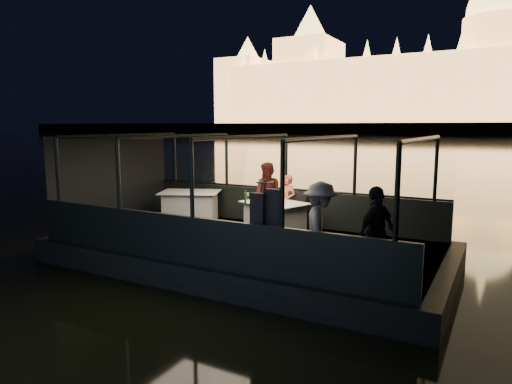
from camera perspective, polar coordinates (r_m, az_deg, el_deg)
The scene contains 29 objects.
river_water at distance 88.75m, azimuth 25.67°, elevation 5.51°, with size 500.00×500.00×0.00m, color black.
boat_hull at distance 10.33m, azimuth -1.08°, elevation -8.82°, with size 8.60×4.40×1.00m, color black.
boat_deck at distance 10.20m, azimuth -1.09°, elevation -6.25°, with size 8.00×4.00×0.04m, color black.
gunwale_port at distance 11.83m, azimuth 3.73°, elevation -1.90°, with size 8.00×0.08×0.90m, color black.
gunwale_starboard at distance 8.46m, azimuth -7.88°, elevation -6.09°, with size 8.00×0.08×0.90m, color black.
cabin_glass_port at distance 11.69m, azimuth 3.78°, elevation 3.66°, with size 8.00×0.02×1.40m, color #99B2B2, non-canonical shape.
cabin_glass_starboard at distance 8.25m, azimuth -8.04°, elevation 1.67°, with size 8.00×0.02×1.40m, color #99B2B2, non-canonical shape.
cabin_roof_glass at distance 9.87m, azimuth -1.12°, elevation 6.90°, with size 8.00×4.00×0.02m, color #99B2B2, non-canonical shape.
end_wall_fore at distance 12.44m, azimuth -17.31°, elevation 1.50°, with size 0.02×4.00×2.30m, color black, non-canonical shape.
end_wall_aft at distance 8.72m, azimuth 22.35°, elevation -1.50°, with size 0.02×4.00×2.30m, color black, non-canonical shape.
canopy_ribs at distance 9.97m, azimuth -1.11°, elevation 0.28°, with size 8.00×4.00×2.30m, color black, non-canonical shape.
embankment at distance 218.63m, azimuth 27.66°, elevation 6.81°, with size 400.00×140.00×6.00m, color #423D33.
parliament_building at distance 185.45m, azimuth 28.00°, elevation 15.39°, with size 220.00×32.00×60.00m, color #F2D18C, non-canonical shape.
dining_table_central at distance 10.73m, azimuth 2.36°, elevation -3.29°, with size 1.45×1.05×0.77m, color white.
dining_table_aft at distance 12.28m, azimuth -8.20°, elevation -1.90°, with size 1.53×1.11×0.81m, color silver.
chair_port_left at distance 11.44m, azimuth 1.11°, elevation -2.24°, with size 0.45×0.45×0.97m, color black.
chair_port_right at distance 11.12m, azimuth 4.72°, elevation -2.57°, with size 0.44×0.44×0.94m, color black.
coat_stand at distance 7.86m, azimuth 1.12°, elevation -3.75°, with size 0.45×0.36×1.63m, color black, non-canonical shape.
person_woman_coral at distance 11.31m, azimuth 3.92°, elevation -0.83°, with size 0.48×0.32×1.34m, color #D8684E.
person_man_maroon at distance 11.54m, azimuth 1.59°, elevation -0.63°, with size 0.78×0.61×1.63m, color #3A1010.
passenger_stripe at distance 7.94m, azimuth 8.04°, elevation -4.08°, with size 1.04×0.59×1.61m, color white.
passenger_dark at distance 7.85m, azimuth 14.80°, elevation -4.41°, with size 0.92×0.39×1.56m, color black.
wine_bottle at distance 10.63m, azimuth -1.32°, elevation -0.50°, with size 0.06×0.06×0.28m, color #133614.
bread_basket at distance 11.01m, azimuth -0.22°, elevation -0.77°, with size 0.21×0.21×0.08m, color brown.
amber_candle at distance 10.68m, azimuth 1.53°, elevation -1.05°, with size 0.06×0.06×0.08m, color orange.
plate_near at distance 10.47m, azimuth 2.04°, elevation -1.43°, with size 0.24×0.24×0.02m, color white.
plate_far at distance 11.04m, azimuth 0.27°, elevation -0.91°, with size 0.25×0.25×0.02m, color silver.
wine_glass_white at distance 10.74m, azimuth -1.02°, elevation -0.71°, with size 0.07×0.07×0.20m, color silver, non-canonical shape.
wine_glass_red at distance 10.76m, azimuth 2.11°, elevation -0.69°, with size 0.07×0.07×0.20m, color silver, non-canonical shape.
Camera 1 is at (4.91, -8.56, 3.04)m, focal length 32.00 mm.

